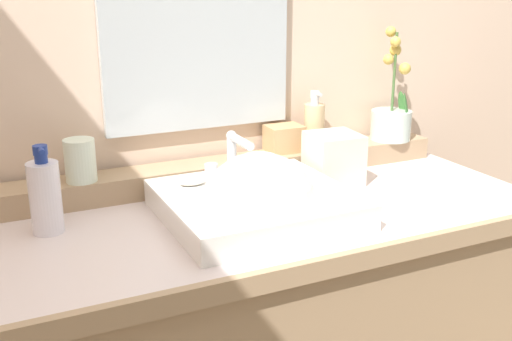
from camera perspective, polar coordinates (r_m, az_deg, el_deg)
name	(u,v)px	position (r m, az deg, el deg)	size (l,w,h in m)	color
wall_back	(195,55)	(1.74, -5.71, 10.67)	(3.18, 0.20, 2.41)	beige
back_ledge	(220,172)	(1.65, -3.33, -0.09)	(1.32, 0.11, 0.06)	tan
sink_basin	(258,209)	(1.40, 0.20, -3.59)	(0.42, 0.39, 0.29)	white
soap_bar	(192,180)	(1.45, -5.96, -0.90)	(0.07, 0.04, 0.02)	silver
potted_plant	(392,116)	(1.88, 12.54, 5.02)	(0.12, 0.12, 0.33)	silver
soap_dispenser	(314,124)	(1.76, 5.44, 4.34)	(0.06, 0.06, 0.16)	beige
tumbler_cup	(80,160)	(1.51, -16.08, 0.91)	(0.07, 0.07, 0.10)	silver
trinket_box	(284,138)	(1.72, 2.64, 3.01)	(0.10, 0.08, 0.07)	tan
lotion_bottle	(45,196)	(1.38, -19.06, -2.24)	(0.07, 0.07, 0.20)	white
tissue_box	(333,159)	(1.64, 7.23, 1.11)	(0.13, 0.13, 0.14)	beige
mirror	(197,4)	(1.62, -5.55, 15.22)	(0.51, 0.02, 0.65)	silver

